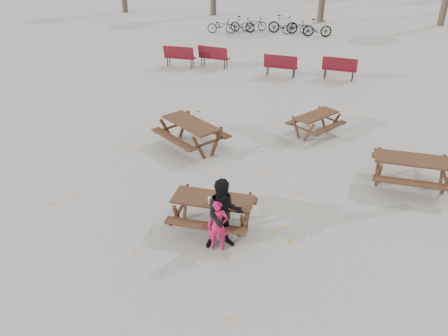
% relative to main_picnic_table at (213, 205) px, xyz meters
% --- Properties ---
extents(ground, '(80.00, 80.00, 0.00)m').
position_rel_main_picnic_table_xyz_m(ground, '(0.00, 0.00, -0.59)').
color(ground, gray).
rests_on(ground, ground).
extents(main_picnic_table, '(1.80, 1.45, 0.78)m').
position_rel_main_picnic_table_xyz_m(main_picnic_table, '(0.00, 0.00, 0.00)').
color(main_picnic_table, '#3A2015').
rests_on(main_picnic_table, ground).
extents(food_tray, '(0.18, 0.11, 0.03)m').
position_rel_main_picnic_table_xyz_m(food_tray, '(0.05, -0.12, 0.21)').
color(food_tray, white).
rests_on(food_tray, main_picnic_table).
extents(bread_roll, '(0.14, 0.06, 0.05)m').
position_rel_main_picnic_table_xyz_m(bread_roll, '(0.05, -0.12, 0.25)').
color(bread_roll, tan).
rests_on(bread_roll, food_tray).
extents(soda_bottle, '(0.07, 0.07, 0.17)m').
position_rel_main_picnic_table_xyz_m(soda_bottle, '(-0.02, -0.20, 0.26)').
color(soda_bottle, silver).
rests_on(soda_bottle, main_picnic_table).
extents(child, '(0.48, 0.35, 1.21)m').
position_rel_main_picnic_table_xyz_m(child, '(0.30, -0.72, 0.02)').
color(child, '#C2184C').
rests_on(child, ground).
extents(adult, '(0.97, 0.87, 1.64)m').
position_rel_main_picnic_table_xyz_m(adult, '(0.40, -0.60, 0.23)').
color(adult, black).
rests_on(adult, ground).
extents(picnic_table_east, '(1.98, 1.61, 0.84)m').
position_rel_main_picnic_table_xyz_m(picnic_table_east, '(4.53, 2.94, -0.17)').
color(picnic_table_east, '#3A2015').
rests_on(picnic_table_east, ground).
extents(picnic_table_north, '(2.54, 2.45, 0.85)m').
position_rel_main_picnic_table_xyz_m(picnic_table_north, '(-1.73, 3.74, -0.16)').
color(picnic_table_north, '#3A2015').
rests_on(picnic_table_north, ground).
extents(picnic_table_far, '(1.97, 2.05, 0.69)m').
position_rel_main_picnic_table_xyz_m(picnic_table_far, '(1.91, 5.70, -0.24)').
color(picnic_table_far, '#3A2015').
rests_on(picnic_table_far, ground).
extents(park_bench_row, '(9.06, 1.41, 1.03)m').
position_rel_main_picnic_table_xyz_m(park_bench_row, '(-1.44, 11.92, -0.07)').
color(park_bench_row, maroon).
rests_on(park_bench_row, ground).
extents(bicycle_row, '(7.73, 2.23, 1.12)m').
position_rel_main_picnic_table_xyz_m(bicycle_row, '(-1.94, 20.26, -0.10)').
color(bicycle_row, black).
rests_on(bicycle_row, ground).
extents(fallen_leaves, '(11.00, 11.00, 0.01)m').
position_rel_main_picnic_table_xyz_m(fallen_leaves, '(0.50, 2.50, -0.58)').
color(fallen_leaves, '#CA8430').
rests_on(fallen_leaves, ground).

